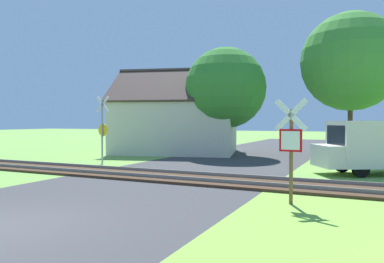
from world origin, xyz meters
name	(u,v)px	position (x,y,z in m)	size (l,w,h in m)	color
road_asphalt	(66,208)	(0.00, 2.00, 0.00)	(8.05, 80.00, 0.01)	#38383A
rail_track	(170,177)	(0.00, 7.56, 0.06)	(60.00, 2.60, 0.22)	#422D1E
stop_sign_near	(291,144)	(5.13, 4.82, 1.61)	(0.88, 0.17, 2.82)	brown
crossing_sign_far	(102,126)	(-5.41, 10.29, 1.96)	(0.87, 0.17, 3.53)	#9E9EA5
house	(177,125)	(-5.15, 18.21, 1.97)	(9.82, 8.69, 5.95)	beige
tree_right	(351,62)	(6.07, 19.37, 5.81)	(5.95, 5.95, 8.80)	#513823
tree_center	(226,88)	(-1.30, 17.55, 4.36)	(5.20, 5.20, 6.97)	#513823
mail_truck	(380,145)	(7.48, 12.13, 1.24)	(5.18, 4.02, 2.24)	silver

